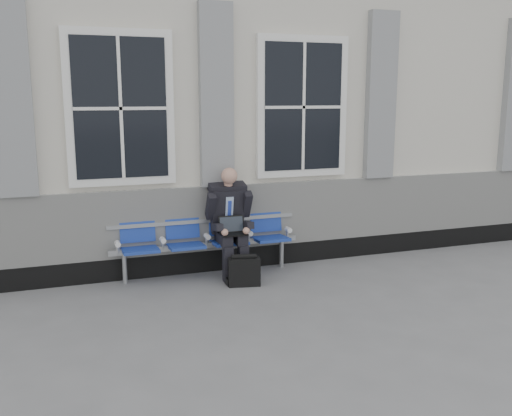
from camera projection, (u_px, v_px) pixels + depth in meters
name	position (u px, v px, depth m)	size (l,w,h in m)	color
ground	(321.00, 296.00, 6.96)	(70.00, 70.00, 0.00)	slate
station_building	(234.00, 107.00, 9.74)	(14.40, 4.40, 4.49)	beige
bench	(206.00, 235.00, 7.72)	(2.60, 0.47, 0.91)	#9EA0A3
businessman	(230.00, 218.00, 7.64)	(0.61, 0.82, 1.48)	black
briefcase	(244.00, 271.00, 7.32)	(0.43, 0.25, 0.42)	black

